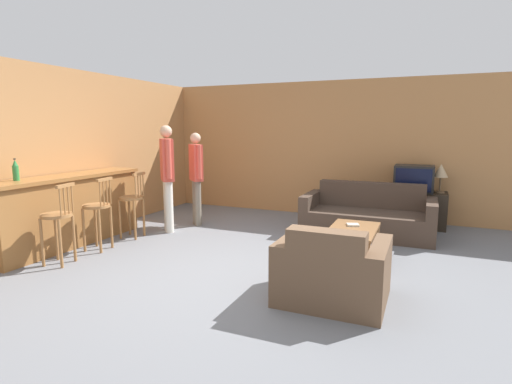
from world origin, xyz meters
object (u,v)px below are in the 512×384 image
object	(u,v)px
couch_far	(368,217)
tv	(414,178)
bar_chair_mid	(98,212)
person_by_counter	(167,172)
bar_chair_near	(58,222)
book_on_table	(353,225)
table_lamp	(441,172)
bottle	(16,171)
person_by_window	(196,173)
tv_unit	(412,209)
armchair_near	(332,273)
bar_chair_far	(132,203)
coffee_table	(352,233)

from	to	relation	value
couch_far	tv	distance (m)	1.18
bar_chair_mid	couch_far	distance (m)	4.13
tv	person_by_counter	xyz separation A→B (m)	(-3.71, -1.95, 0.14)
bar_chair_near	book_on_table	distance (m)	3.79
bar_chair_mid	table_lamp	xyz separation A→B (m)	(4.42, 3.20, 0.43)
bottle	person_by_window	size ratio (longest dim) A/B	0.18
couch_far	tv_unit	distance (m)	1.04
couch_far	armchair_near	world-z (taller)	couch_far
tv	person_by_counter	world-z (taller)	person_by_counter
tv_unit	person_by_counter	distance (m)	4.25
couch_far	person_by_counter	distance (m)	3.35
couch_far	armchair_near	size ratio (longest dim) A/B	1.96
bar_chair_near	book_on_table	size ratio (longest dim) A/B	5.34
couch_far	bar_chair_near	bearing A→B (deg)	-137.97
bar_chair_mid	person_by_counter	xyz separation A→B (m)	(0.29, 1.25, 0.44)
armchair_near	bar_chair_near	bearing A→B (deg)	-175.45
bar_chair_near	armchair_near	size ratio (longest dim) A/B	0.99
book_on_table	person_by_counter	size ratio (longest dim) A/B	0.11
tv	person_by_window	world-z (taller)	person_by_window
bottle	person_by_window	bearing A→B (deg)	65.55
bar_chair_mid	table_lamp	distance (m)	5.47
bar_chair_mid	table_lamp	world-z (taller)	table_lamp
bar_chair_near	person_by_counter	distance (m)	1.98
bar_chair_near	tv_unit	bearing A→B (deg)	43.94
bar_chair_far	tv_unit	bearing A→B (deg)	31.83
bar_chair_near	table_lamp	distance (m)	5.88
tv_unit	person_by_counter	world-z (taller)	person_by_counter
bar_chair_far	armchair_near	bearing A→B (deg)	-18.00
person_by_counter	armchair_near	bearing A→B (deg)	-27.86
bar_chair_far	person_by_counter	size ratio (longest dim) A/B	0.59
couch_far	person_by_window	world-z (taller)	person_by_window
bar_chair_mid	bottle	distance (m)	1.13
bar_chair_mid	coffee_table	distance (m)	3.50
bar_chair_near	bar_chair_far	bearing A→B (deg)	89.99
coffee_table	couch_far	bearing A→B (deg)	89.46
bar_chair_near	book_on_table	world-z (taller)	bar_chair_near
armchair_near	table_lamp	world-z (taller)	table_lamp
bar_chair_mid	armchair_near	bearing A→B (deg)	-6.52
bar_chair_near	table_lamp	bearing A→B (deg)	41.12
couch_far	bottle	world-z (taller)	bottle
armchair_near	person_by_window	size ratio (longest dim) A/B	0.64
couch_far	bar_chair_far	bearing A→B (deg)	-153.73
table_lamp	person_by_window	world-z (taller)	person_by_window
bottle	book_on_table	xyz separation A→B (m)	(3.98, 1.84, -0.75)
bar_chair_far	couch_far	size ratio (longest dim) A/B	0.51
couch_far	armchair_near	xyz separation A→B (m)	(0.03, -2.76, 0.00)
armchair_near	bottle	xyz separation A→B (m)	(-4.05, -0.29, 0.88)
person_by_counter	book_on_table	bearing A→B (deg)	-1.64
table_lamp	person_by_counter	xyz separation A→B (m)	(-4.13, -1.95, 0.01)
tv_unit	book_on_table	bearing A→B (deg)	-108.38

